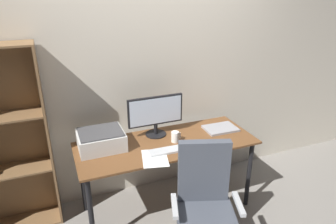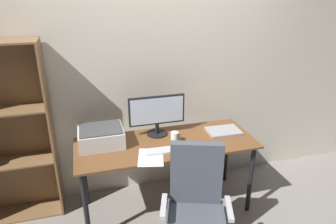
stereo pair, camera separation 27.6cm
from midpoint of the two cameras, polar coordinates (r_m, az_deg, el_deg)
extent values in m
plane|color=gray|center=(3.26, -2.78, -17.25)|extent=(12.00, 12.00, 0.00)
cube|color=beige|center=(3.08, -6.31, 7.65)|extent=(6.40, 0.10, 2.60)
cube|color=brown|center=(2.85, -3.05, -5.90)|extent=(1.66, 0.65, 0.02)
cylinder|color=black|center=(2.73, -17.15, -17.91)|extent=(0.04, 0.04, 0.72)
cylinder|color=black|center=(3.14, 12.39, -11.35)|extent=(0.04, 0.04, 0.72)
cylinder|color=black|center=(3.15, -18.18, -11.90)|extent=(0.04, 0.04, 0.72)
cylinder|color=black|center=(3.52, 7.63, -7.01)|extent=(0.04, 0.04, 0.72)
cylinder|color=black|center=(2.99, -4.94, -4.18)|extent=(0.20, 0.20, 0.01)
cylinder|color=black|center=(2.96, -4.98, -3.21)|extent=(0.04, 0.04, 0.10)
cube|color=black|center=(2.88, -5.10, 0.20)|extent=(0.54, 0.03, 0.28)
cube|color=silver|center=(2.87, -5.02, 0.09)|extent=(0.51, 0.01, 0.25)
cube|color=#B7BABC|center=(2.68, -3.49, -7.34)|extent=(0.29, 0.12, 0.02)
cube|color=black|center=(2.76, 0.99, -6.19)|extent=(0.06, 0.10, 0.03)
cylinder|color=white|center=(2.83, -1.46, -4.71)|extent=(0.07, 0.07, 0.10)
cube|color=white|center=(2.84, -0.62, -4.47)|extent=(0.02, 0.01, 0.06)
cube|color=#99999E|center=(3.10, 7.26, -3.12)|extent=(0.33, 0.24, 0.02)
cube|color=silver|center=(2.81, -15.17, -5.15)|extent=(0.40, 0.34, 0.15)
cube|color=#424244|center=(2.78, -15.33, -3.67)|extent=(0.37, 0.31, 0.01)
cube|color=white|center=(2.61, -5.53, -8.62)|extent=(0.27, 0.34, 0.00)
cube|color=#474C56|center=(2.44, 3.77, -19.66)|extent=(0.56, 0.56, 0.08)
cube|color=#474C56|center=(2.42, 3.38, -11.03)|extent=(0.40, 0.20, 0.52)
cube|color=#B7BABC|center=(2.35, -2.29, -17.22)|extent=(0.12, 0.26, 0.03)
cube|color=#B7BABC|center=(2.40, 9.74, -16.62)|extent=(0.12, 0.26, 0.03)
cube|color=brown|center=(2.94, -23.93, -4.56)|extent=(0.02, 0.28, 1.68)
cube|color=brown|center=(3.11, -30.78, -4.42)|extent=(0.77, 0.01, 1.68)
cube|color=brown|center=(3.43, -28.18, -17.95)|extent=(0.73, 0.26, 0.02)
cube|color=brown|center=(3.11, -30.15, -9.64)|extent=(0.73, 0.26, 0.02)
camera|label=1|loc=(0.14, -92.86, -1.19)|focal=32.69mm
camera|label=2|loc=(0.14, 87.14, 1.19)|focal=32.69mm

